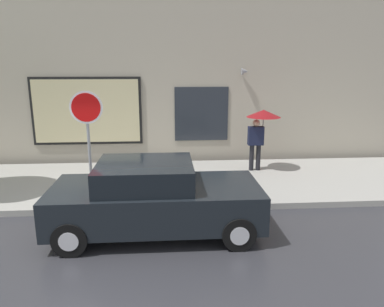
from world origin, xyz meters
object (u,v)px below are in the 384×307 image
(pedestrian_with_umbrella, at_px, (261,122))
(fire_hydrant, at_px, (179,175))
(parked_car, at_px, (154,199))
(stop_sign, at_px, (87,124))

(pedestrian_with_umbrella, bearing_deg, fire_hydrant, -147.80)
(parked_car, relative_size, fire_hydrant, 5.34)
(fire_hydrant, height_order, stop_sign, stop_sign)
(pedestrian_with_umbrella, height_order, stop_sign, stop_sign)
(stop_sign, bearing_deg, fire_hydrant, 14.24)
(parked_car, distance_m, stop_sign, 2.58)
(stop_sign, bearing_deg, pedestrian_with_umbrella, 24.58)
(parked_car, bearing_deg, stop_sign, 134.06)
(fire_hydrant, bearing_deg, pedestrian_with_umbrella, 32.20)
(parked_car, distance_m, fire_hydrant, 2.24)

